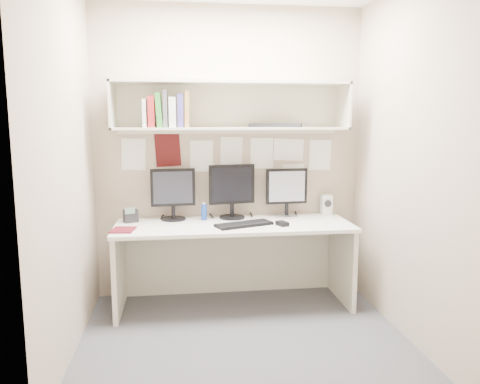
{
  "coord_description": "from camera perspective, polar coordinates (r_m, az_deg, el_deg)",
  "views": [
    {
      "loc": [
        -0.45,
        -3.22,
        1.6
      ],
      "look_at": [
        0.01,
        0.35,
        1.05
      ],
      "focal_mm": 35.0,
      "sensor_mm": 36.0,
      "label": 1
    }
  ],
  "objects": [
    {
      "name": "blue_bottle",
      "position": [
        4.12,
        -4.42,
        -2.42
      ],
      "size": [
        0.05,
        0.05,
        0.15
      ],
      "color": "navy",
      "rests_on": "desk"
    },
    {
      "name": "pinned_papers",
      "position": [
        4.25,
        -1.32,
        4.04
      ],
      "size": [
        1.92,
        0.01,
        0.48
      ],
      "primitive_type": null,
      "color": "white",
      "rests_on": "wall_back"
    },
    {
      "name": "hutch_tray",
      "position": [
        4.15,
        4.36,
        8.13
      ],
      "size": [
        0.48,
        0.31,
        0.03
      ],
      "primitive_type": "cube",
      "rotation": [
        0.0,
        0.0,
        -0.32
      ],
      "color": "black",
      "rests_on": "overhead_hutch"
    },
    {
      "name": "speaker",
      "position": [
        4.42,
        10.48,
        -1.52
      ],
      "size": [
        0.1,
        0.1,
        0.19
      ],
      "rotation": [
        0.0,
        0.0,
        -0.04
      ],
      "color": "beige",
      "rests_on": "desk"
    },
    {
      "name": "monitor_center",
      "position": [
        4.16,
        -0.99,
        0.34
      ],
      "size": [
        0.41,
        0.23,
        0.48
      ],
      "rotation": [
        0.0,
        0.0,
        0.16
      ],
      "color": "black",
      "rests_on": "desk"
    },
    {
      "name": "wall_left",
      "position": [
        3.32,
        -20.47,
        3.01
      ],
      "size": [
        0.02,
        2.0,
        2.6
      ],
      "primitive_type": "cube",
      "color": "tan",
      "rests_on": "ground"
    },
    {
      "name": "overhead_hutch",
      "position": [
        4.11,
        -1.14,
        10.43
      ],
      "size": [
        2.0,
        0.38,
        0.4
      ],
      "color": "beige",
      "rests_on": "wall_back"
    },
    {
      "name": "floor",
      "position": [
        3.63,
        0.5,
        -17.44
      ],
      "size": [
        2.4,
        2.0,
        0.01
      ],
      "primitive_type": "cube",
      "color": "#424247",
      "rests_on": "ground"
    },
    {
      "name": "wall_front",
      "position": [
        2.29,
        4.0,
        1.16
      ],
      "size": [
        2.4,
        0.02,
        2.6
      ],
      "primitive_type": "cube",
      "color": "tan",
      "rests_on": "ground"
    },
    {
      "name": "mouse",
      "position": [
        3.92,
        5.17,
        -3.86
      ],
      "size": [
        0.1,
        0.13,
        0.03
      ],
      "primitive_type": "cube",
      "rotation": [
        0.0,
        0.0,
        0.35
      ],
      "color": "black",
      "rests_on": "desk"
    },
    {
      "name": "wall_right",
      "position": [
        3.63,
        19.67,
        3.5
      ],
      "size": [
        0.02,
        2.0,
        2.6
      ],
      "primitive_type": "cube",
      "color": "tan",
      "rests_on": "ground"
    },
    {
      "name": "keyboard",
      "position": [
        3.9,
        0.5,
        -3.96
      ],
      "size": [
        0.51,
        0.33,
        0.02
      ],
      "primitive_type": "cube",
      "rotation": [
        0.0,
        0.0,
        0.36
      ],
      "color": "black",
      "rests_on": "desk"
    },
    {
      "name": "book_stack",
      "position": [
        3.97,
        -8.91,
        9.73
      ],
      "size": [
        0.38,
        0.19,
        0.3
      ],
      "color": "silver",
      "rests_on": "overhead_hutch"
    },
    {
      "name": "wall_back",
      "position": [
        4.26,
        -1.33,
        4.72
      ],
      "size": [
        2.4,
        0.02,
        2.6
      ],
      "primitive_type": "cube",
      "color": "tan",
      "rests_on": "ground"
    },
    {
      "name": "desk",
      "position": [
        4.09,
        -0.76,
        -8.81
      ],
      "size": [
        2.0,
        0.7,
        0.73
      ],
      "color": "silver",
      "rests_on": "floor"
    },
    {
      "name": "monitor_right",
      "position": [
        4.25,
        5.7,
        0.21
      ],
      "size": [
        0.38,
        0.21,
        0.44
      ],
      "rotation": [
        0.0,
        0.0,
        0.05
      ],
      "color": "#A5A5AA",
      "rests_on": "desk"
    },
    {
      "name": "desk_phone",
      "position": [
        4.14,
        -13.18,
        -2.84
      ],
      "size": [
        0.14,
        0.13,
        0.14
      ],
      "rotation": [
        0.0,
        0.0,
        0.35
      ],
      "color": "black",
      "rests_on": "desk"
    },
    {
      "name": "monitor_left",
      "position": [
        4.14,
        -8.17,
        0.02
      ],
      "size": [
        0.39,
        0.21,
        0.45
      ],
      "rotation": [
        0.0,
        0.0,
        0.07
      ],
      "color": "black",
      "rests_on": "desk"
    },
    {
      "name": "maroon_notebook",
      "position": [
        3.85,
        -14.07,
        -4.5
      ],
      "size": [
        0.2,
        0.23,
        0.01
      ],
      "primitive_type": "cube",
      "rotation": [
        0.0,
        0.0,
        -0.14
      ],
      "color": "#560E19",
      "rests_on": "desk"
    }
  ]
}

